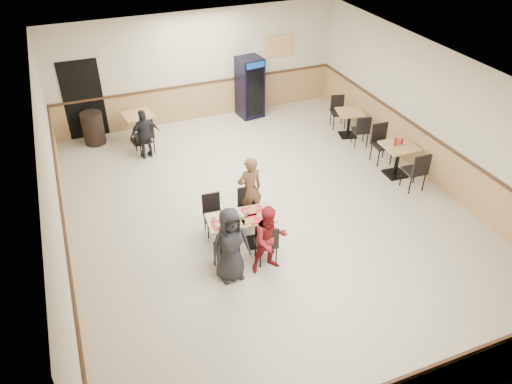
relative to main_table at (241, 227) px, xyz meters
name	(u,v)px	position (x,y,z in m)	size (l,w,h in m)	color
ground	(269,213)	(0.92, 0.76, -0.45)	(10.00, 10.00, 0.00)	beige
room_shell	(294,124)	(2.70, 3.31, 0.13)	(10.00, 10.00, 10.00)	silver
main_table	(241,227)	(0.00, 0.00, 0.00)	(1.31, 0.73, 0.68)	black
main_chairs	(239,228)	(-0.04, 0.00, -0.02)	(1.23, 1.56, 0.86)	black
diner_woman_left	(230,245)	(-0.47, -0.73, 0.28)	(0.71, 0.46, 1.46)	black
diner_woman_right	(270,239)	(0.25, -0.79, 0.22)	(0.65, 0.51, 1.35)	maroon
diner_man_opposite	(250,189)	(0.47, 0.73, 0.28)	(0.53, 0.35, 1.46)	brown
lone_diner	(145,134)	(-0.98, 4.08, 0.18)	(0.74, 0.31, 1.27)	black
tabletop_clutter	(242,218)	(0.01, -0.06, 0.25)	(1.12, 0.58, 0.12)	red
side_table_near	(398,156)	(4.27, 1.06, 0.07)	(0.76, 0.76, 0.78)	black
side_table_near_chair_south	(414,170)	(4.27, 0.43, 0.04)	(0.46, 0.46, 0.99)	black
side_table_near_chair_north	(382,144)	(4.27, 1.68, 0.04)	(0.46, 0.46, 0.99)	black
side_table_far	(349,120)	(4.25, 3.20, 0.02)	(0.80, 0.80, 0.70)	black
side_table_far_chair_south	(360,130)	(4.25, 2.64, -0.01)	(0.41, 0.41, 0.89)	black
side_table_far_chair_north	(338,112)	(4.25, 3.76, -0.01)	(0.41, 0.41, 0.89)	black
condiment_caddy	(398,141)	(4.24, 1.11, 0.42)	(0.23, 0.06, 0.20)	#A50B1F
back_table	(139,123)	(-0.98, 4.96, 0.07)	(0.83, 0.83, 0.78)	black
back_table_chair_lone	(144,135)	(-0.98, 4.34, 0.04)	(0.45, 0.45, 0.98)	black
pepsi_cooler	(250,87)	(2.28, 5.36, 0.41)	(0.72, 0.73, 1.71)	black
trash_bin	(93,128)	(-2.10, 5.31, -0.02)	(0.54, 0.54, 0.85)	black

